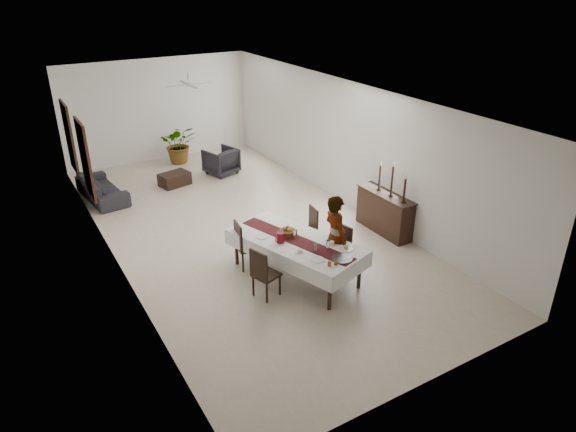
{
  "coord_description": "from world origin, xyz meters",
  "views": [
    {
      "loc": [
        -4.68,
        -9.99,
        5.56
      ],
      "look_at": [
        0.15,
        -1.85,
        1.05
      ],
      "focal_mm": 32.0,
      "sensor_mm": 36.0,
      "label": 1
    }
  ],
  "objects": [
    {
      "name": "table_leg_fl",
      "position": [
        -0.1,
        -3.74,
        0.37
      ],
      "size": [
        0.09,
        0.09,
        0.75
      ],
      "primitive_type": "cylinder",
      "rotation": [
        0.0,
        0.0,
        0.31
      ],
      "color": "black",
      "rests_on": "floor"
    },
    {
      "name": "tablecloth_drape_right",
      "position": [
        0.57,
        -2.24,
        0.65
      ],
      "size": [
        0.85,
        2.62,
        0.32
      ],
      "primitive_type": "cube",
      "rotation": [
        0.0,
        0.0,
        0.31
      ],
      "color": "silver",
      "rests_on": "dining_table_top"
    },
    {
      "name": "chair_left_near_back",
      "position": [
        -1.05,
        -2.82,
        0.75
      ],
      "size": [
        0.17,
        0.42,
        0.55
      ],
      "primitive_type": "cube",
      "rotation": [
        0.0,
        0.0,
        -1.26
      ],
      "color": "black",
      "rests_on": "chair_left_near_seat"
    },
    {
      "name": "ceiling",
      "position": [
        0.0,
        0.0,
        3.2
      ],
      "size": [
        6.0,
        12.0,
        0.02
      ],
      "primitive_type": "cube",
      "color": "white",
      "rests_on": "wall_back"
    },
    {
      "name": "chair_right_near_leg_fr",
      "position": [
        0.9,
        -2.53,
        0.21
      ],
      "size": [
        0.05,
        0.05,
        0.42
      ],
      "primitive_type": "cylinder",
      "rotation": [
        0.0,
        0.0,
        0.22
      ],
      "color": "black",
      "rests_on": "floor"
    },
    {
      "name": "dining_table_top",
      "position": [
        -0.03,
        -2.44,
        0.77
      ],
      "size": [
        1.8,
        2.76,
        0.05
      ],
      "primitive_type": "cube",
      "rotation": [
        0.0,
        0.0,
        0.31
      ],
      "color": "black",
      "rests_on": "table_leg_fl"
    },
    {
      "name": "pitcher_handle",
      "position": [
        -0.41,
        -2.39,
        0.92
      ],
      "size": [
        0.13,
        0.06,
        0.13
      ],
      "primitive_type": "torus",
      "rotation": [
        1.57,
        0.0,
        0.31
      ],
      "color": "maroon",
      "rests_on": "red_pitcher"
    },
    {
      "name": "fruit_yellow",
      "position": [
        -0.04,
        -2.22,
        0.94
      ],
      "size": [
        0.09,
        0.09,
        0.09
      ],
      "primitive_type": "sphere",
      "color": "gold",
      "rests_on": "fruit_basket"
    },
    {
      "name": "chair_right_far_leg_fr",
      "position": [
        0.93,
        -1.45,
        0.2
      ],
      "size": [
        0.05,
        0.05,
        0.4
      ],
      "primitive_type": "cylinder",
      "rotation": [
        0.0,
        0.0,
        -0.12
      ],
      "color": "black",
      "rests_on": "floor"
    },
    {
      "name": "plate_near_left",
      "position": [
        -0.08,
        -3.3,
        0.82
      ],
      "size": [
        0.26,
        0.26,
        0.02
      ],
      "primitive_type": "cylinder",
      "color": "silver",
      "rests_on": "tablecloth_top"
    },
    {
      "name": "chair_right_near_leg_br",
      "position": [
        0.56,
        -2.61,
        0.21
      ],
      "size": [
        0.05,
        0.05,
        0.42
      ],
      "primitive_type": "cylinder",
      "rotation": [
        0.0,
        0.0,
        0.22
      ],
      "color": "black",
      "rests_on": "floor"
    },
    {
      "name": "wine_glass_far",
      "position": [
        0.01,
        -2.37,
        0.9
      ],
      "size": [
        0.07,
        0.07,
        0.18
      ],
      "primitive_type": "cylinder",
      "color": "silver",
      "rests_on": "tablecloth_top"
    },
    {
      "name": "plate_far_left",
      "position": [
        -0.53,
        -1.98,
        0.82
      ],
      "size": [
        0.26,
        0.26,
        0.02
      ],
      "primitive_type": "cylinder",
      "color": "white",
      "rests_on": "tablecloth_top"
    },
    {
      "name": "table_leg_br",
      "position": [
        0.05,
        -1.14,
        0.37
      ],
      "size": [
        0.09,
        0.09,
        0.75
      ],
      "primitive_type": "cylinder",
      "rotation": [
        0.0,
        0.0,
        0.31
      ],
      "color": "black",
      "rests_on": "floor"
    },
    {
      "name": "candlestick_far_candle",
      "position": [
        2.78,
        -1.56,
        1.61
      ],
      "size": [
        0.04,
        0.04,
        0.08
      ],
      "primitive_type": "cylinder",
      "color": "beige",
      "rests_on": "candlestick_far_shaft"
    },
    {
      "name": "red_pitcher",
      "position": [
        -0.33,
        -2.37,
        0.92
      ],
      "size": [
        0.2,
        0.2,
        0.21
      ],
      "primitive_type": "cylinder",
      "rotation": [
        0.0,
        0.0,
        0.31
      ],
      "color": "maroon",
      "rests_on": "tablecloth_top"
    },
    {
      "name": "candlestick_mid_candle",
      "position": [
        2.78,
        -1.98,
        1.72
      ],
      "size": [
        0.04,
        0.04,
        0.08
      ],
      "primitive_type": "cylinder",
      "color": "white",
      "rests_on": "candlestick_mid_shaft"
    },
    {
      "name": "chair_right_near_seat",
      "position": [
        0.76,
        -2.74,
        0.44
      ],
      "size": [
        0.51,
        0.51,
        0.05
      ],
      "primitive_type": "cube",
      "rotation": [
        0.0,
        0.0,
        1.79
      ],
      "color": "black",
      "rests_on": "chair_right_near_leg_fl"
    },
    {
      "name": "chair_left_near_leg_fl",
      "position": [
        -1.08,
        -2.64,
        0.21
      ],
      "size": [
        0.05,
        0.05,
        0.43
      ],
      "primitive_type": "cylinder",
      "rotation": [
        0.0,
        0.0,
        0.31
      ],
      "color": "black",
      "rests_on": "floor"
    },
    {
      "name": "saucer_right",
      "position": [
        0.48,
        -2.95,
        0.82
      ],
      "size": [
        0.16,
        0.16,
        0.01
      ],
      "primitive_type": "cylinder",
      "color": "white",
      "rests_on": "tablecloth_top"
    },
    {
      "name": "fruit_red",
      "position": [
        -0.03,
        -2.14,
        0.94
      ],
      "size": [
        0.1,
        0.1,
        0.1
      ],
      "primitive_type": "sphere",
      "color": "maroon",
      "rests_on": "fruit_basket"
    },
    {
      "name": "teacup_right",
      "position": [
        0.48,
        -2.95,
        0.84
      ],
      "size": [
        0.1,
        0.1,
        0.06
      ],
      "primitive_type": "cylinder",
      "color": "white",
      "rests_on": "saucer_right"
    },
    {
      "name": "fan_hub",
      "position": [
        0.0,
        3.0,
        2.9
      ],
      "size": [
        0.16,
        0.16,
        0.08
      ],
      "primitive_type": "cylinder",
      "color": "white",
      "rests_on": "fan_rod"
    },
    {
      "name": "woman",
      "position": [
        0.63,
        -2.84,
        0.88
      ],
      "size": [
        0.47,
        0.67,
        1.75
      ],
      "primitive_type": "imported",
      "rotation": [
        0.0,
        0.0,
        1.49
      ],
      "color": "gray",
      "rests_on": "floor"
    },
    {
      "name": "sideboard_body",
      "position": [
        2.78,
        -1.82,
        0.47
      ],
      "size": [
        0.42,
        1.56,
        0.94
      ],
      "primitive_type": "cube",
      "color": "black",
      "rests_on": "floor"
    },
    {
      "name": "teacup_left",
      "position": [
        -0.22,
        -2.89,
        0.84
      ],
      "size": [
        0.1,
        0.1,
        0.06
      ],
      "primitive_type": "cylinder",
      "color": "silver",
      "rests_on": "saucer_left"
    },
    {
      "name": "chair_right_far_back",
      "position": [
        0.93,
        -1.62,
        0.71
      ],
      "size": [
        0.09,
        0.41,
        0.52
      ],
      "primitive_type": "cube",
      "rotation": [
        0.0,
        0.0,
        1.45
      ],
      "color": "black",
      "rests_on": "chair_right_far_seat"
    },
    {
      "name": "table_leg_fr",
      "position": [
        0.79,
        -3.45,
        0.37
      ],
      "size": [
        0.09,
        0.09,
        0.75
      ],
      "primitive_type": "cylinder",
      "rotation": [
        0.0,
        0.0,
        0.31
      ],
      "color": "black",
      "rests_on": "floor"
    },
    {
      "name": "chair_left_near_leg_br",
      "position": [
        -0.64,
        -2.87,
        0.21
      ],
      "size": [
        0.05,
        0.05,
        0.43
      ],
      "primitive_type": "cylinder",
      "rotation": [
        0.0,
        0.0,
        0.31
      ],
      "color": "black",
      "rests_on": "floor"
    },
    {
      "name": "mirror_glass_near",
      "position": [
        -2.92,
        2.2,
        1.6
      ],
      "size": [
        0.01,
        0.9,
        1.7
      ],
      "primitive_type": "cube",
      "color": "white",
      "rests_on": "mirror_frame_near"
    },
    {
      "name": "serving_tray",
      "position": [
        0.32,
        -3.5,
        0.82
      ],
      "size": [
        0.38,
        0.38,
        0.02
      ],
      "primitive_type": "cylinder",
      "color": "#3D3D42",
      "rests_on": "tablecloth_top"
    },
    {
      "name": "coffee_table",
      "position": [
        -0.47,
        3.5,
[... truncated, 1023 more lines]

